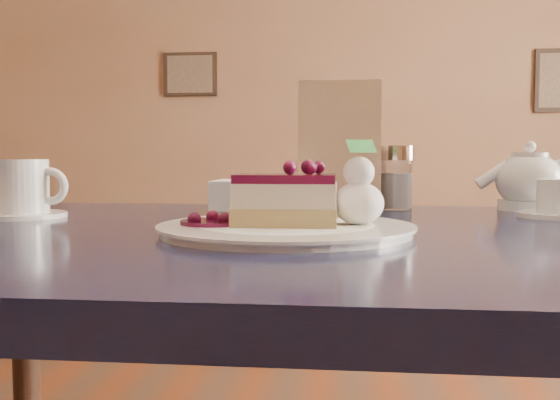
# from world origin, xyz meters

# --- Properties ---
(main_table) EXTENTS (1.35, 0.90, 0.84)m
(main_table) POSITION_xyz_m (-0.11, 0.13, 0.75)
(main_table) COLOR black
(main_table) RESTS_ON ground
(dessert_plate) EXTENTS (0.33, 0.33, 0.01)m
(dessert_plate) POSITION_xyz_m (-0.11, 0.08, 0.84)
(dessert_plate) COLOR white
(dessert_plate) RESTS_ON main_table
(cheesecake_slice) EXTENTS (0.13, 0.10, 0.07)m
(cheesecake_slice) POSITION_xyz_m (-0.11, 0.08, 0.88)
(cheesecake_slice) COLOR tan
(cheesecake_slice) RESTS_ON dessert_plate
(whipped_cream) EXTENTS (0.07, 0.07, 0.06)m
(whipped_cream) POSITION_xyz_m (-0.02, 0.09, 0.88)
(whipped_cream) COLOR white
(whipped_cream) RESTS_ON dessert_plate
(berry_sauce) EXTENTS (0.09, 0.09, 0.01)m
(berry_sauce) POSITION_xyz_m (-0.21, 0.07, 0.85)
(berry_sauce) COLOR #450E2D
(berry_sauce) RESTS_ON dessert_plate
(coffee_set) EXTENTS (0.15, 0.15, 0.10)m
(coffee_set) POSITION_xyz_m (-0.57, 0.26, 0.88)
(coffee_set) COLOR white
(coffee_set) RESTS_ON main_table
(tea_set) EXTENTS (0.19, 0.27, 0.12)m
(tea_set) POSITION_xyz_m (0.31, 0.47, 0.89)
(tea_set) COLOR white
(tea_set) RESTS_ON main_table
(menu_card) EXTENTS (0.16, 0.03, 0.25)m
(menu_card) POSITION_xyz_m (-0.05, 0.47, 0.96)
(menu_card) COLOR beige
(menu_card) RESTS_ON main_table
(sugar_shaker) EXTENTS (0.07, 0.07, 0.12)m
(sugar_shaker) POSITION_xyz_m (0.06, 0.49, 0.90)
(sugar_shaker) COLOR white
(sugar_shaker) RESTS_ON main_table
(napkin_stack) EXTENTS (0.13, 0.13, 0.06)m
(napkin_stack) POSITION_xyz_m (-0.22, 0.47, 0.87)
(napkin_stack) COLOR white
(napkin_stack) RESTS_ON main_table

